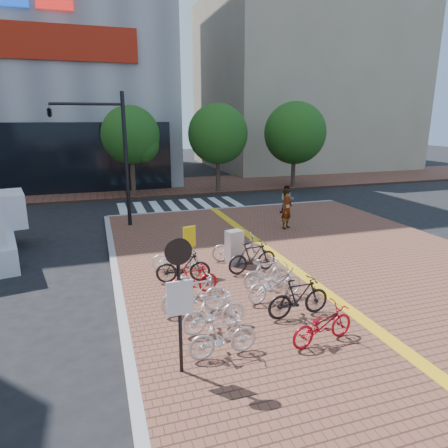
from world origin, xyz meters
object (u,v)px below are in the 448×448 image
object	(u,v)px
bike_0	(223,336)
bike_10	(253,257)
bike_4	(183,267)
traffic_light_pole	(92,135)
bike_6	(323,325)
bike_11	(238,248)
notice_sign	(179,290)
yellow_sign	(190,241)
utility_box	(234,247)
bike_5	(175,256)
bike_1	(214,312)
bike_7	(299,297)
bike_8	(275,284)
bike_3	(193,280)
pedestrian_a	(287,209)
pedestrian_b	(287,200)
bike_2	(195,295)
bike_9	(266,273)

from	to	relation	value
bike_0	bike_10	size ratio (longest dim) A/B	0.88
bike_4	traffic_light_pole	bearing A→B (deg)	26.61
bike_6	traffic_light_pole	world-z (taller)	traffic_light_pole
bike_11	notice_sign	size ratio (longest dim) A/B	0.66
bike_0	yellow_sign	size ratio (longest dim) A/B	0.95
utility_box	bike_6	bearing A→B (deg)	-87.68
bike_5	bike_10	bearing A→B (deg)	-114.82
notice_sign	bike_1	bearing A→B (deg)	51.45
bike_1	bike_5	size ratio (longest dim) A/B	1.03
bike_7	bike_8	xyz separation A→B (m)	(-0.16, 1.12, -0.05)
bike_0	bike_3	world-z (taller)	bike_0
pedestrian_a	pedestrian_b	world-z (taller)	pedestrian_a
traffic_light_pole	bike_2	bearing A→B (deg)	-77.10
notice_sign	bike_6	bearing A→B (deg)	1.95
bike_4	notice_sign	xyz separation A→B (m)	(-1.04, -4.63, 1.32)
notice_sign	utility_box	bearing A→B (deg)	61.12
bike_6	bike_8	size ratio (longest dim) A/B	0.93
bike_9	bike_11	world-z (taller)	bike_11
bike_9	pedestrian_b	world-z (taller)	pedestrian_b
bike_0	bike_2	xyz separation A→B (m)	(-0.11, 2.12, 0.08)
bike_4	yellow_sign	world-z (taller)	yellow_sign
notice_sign	bike_3	bearing A→B (deg)	72.69
bike_7	bike_2	bearing A→B (deg)	66.28
bike_4	bike_5	world-z (taller)	bike_4
bike_1	bike_7	distance (m)	2.35
bike_2	bike_11	size ratio (longest dim) A/B	0.96
bike_11	bike_9	bearing A→B (deg)	-168.50
bike_3	bike_5	size ratio (longest dim) A/B	0.95
bike_10	bike_3	bearing A→B (deg)	109.77
bike_7	bike_11	size ratio (longest dim) A/B	0.94
bike_8	pedestrian_a	world-z (taller)	pedestrian_a
bike_1	bike_4	size ratio (longest dim) A/B	0.98
notice_sign	pedestrian_a	bearing A→B (deg)	53.12
bike_3	bike_9	xyz separation A→B (m)	(2.30, -0.10, 0.00)
bike_1	bike_7	bearing A→B (deg)	-96.49
bike_6	pedestrian_a	bearing A→B (deg)	-32.39
bike_11	traffic_light_pole	world-z (taller)	traffic_light_pole
bike_3	pedestrian_a	distance (m)	8.45
bike_4	bike_11	bearing A→B (deg)	-50.98
bike_4	yellow_sign	size ratio (longest dim) A/B	1.04
bike_7	utility_box	xyz separation A→B (m)	(-0.31, 4.28, 0.08)
bike_5	traffic_light_pole	bearing A→B (deg)	21.13
pedestrian_b	yellow_sign	distance (m)	10.05
bike_1	bike_9	bearing A→B (deg)	-55.44
bike_2	pedestrian_a	size ratio (longest dim) A/B	0.99
bike_8	pedestrian_a	bearing A→B (deg)	-40.39
bike_1	bike_2	size ratio (longest dim) A/B	0.92
pedestrian_a	utility_box	bearing A→B (deg)	-173.25
utility_box	bike_8	bearing A→B (deg)	-87.25
bike_8	traffic_light_pole	bearing A→B (deg)	13.91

